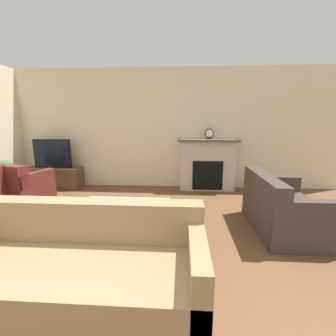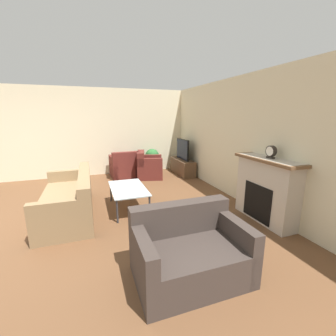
# 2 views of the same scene
# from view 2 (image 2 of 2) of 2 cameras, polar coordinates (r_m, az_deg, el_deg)

# --- Properties ---
(ground_plane) EXTENTS (20.00, 20.00, 0.00)m
(ground_plane) POSITION_cam_2_polar(r_m,az_deg,el_deg) (5.00, -33.83, -11.23)
(ground_plane) COLOR brown
(wall_back) EXTENTS (8.93, 0.06, 2.70)m
(wall_back) POSITION_cam_2_polar(r_m,az_deg,el_deg) (5.46, 15.74, 7.21)
(wall_back) COLOR beige
(wall_back) RESTS_ON ground_plane
(wall_left) EXTENTS (0.06, 7.42, 2.70)m
(wall_left) POSITION_cam_2_polar(r_m,az_deg,el_deg) (7.50, -12.84, 8.91)
(wall_left) COLOR beige
(wall_left) RESTS_ON ground_plane
(fireplace) EXTENTS (1.32, 0.41, 1.16)m
(fireplace) POSITION_cam_2_polar(r_m,az_deg,el_deg) (4.39, 23.64, -4.79)
(fireplace) COLOR #BCB2A3
(fireplace) RESTS_ON ground_plane
(tv_stand) EXTENTS (1.22, 0.41, 0.49)m
(tv_stand) POSITION_cam_2_polar(r_m,az_deg,el_deg) (7.31, 3.68, 0.33)
(tv_stand) COLOR brown
(tv_stand) RESTS_ON ground_plane
(tv) EXTENTS (0.86, 0.06, 0.65)m
(tv) POSITION_cam_2_polar(r_m,az_deg,el_deg) (7.20, 3.73, 4.75)
(tv) COLOR black
(tv) RESTS_ON tv_stand
(couch_sectional) EXTENTS (2.12, 0.89, 0.82)m
(couch_sectional) POSITION_cam_2_polar(r_m,az_deg,el_deg) (4.73, -23.60, -7.57)
(couch_sectional) COLOR #8C704C
(couch_sectional) RESTS_ON ground_plane
(couch_loveseat) EXTENTS (0.87, 1.29, 0.82)m
(couch_loveseat) POSITION_cam_2_polar(r_m,az_deg,el_deg) (2.85, 5.45, -20.72)
(couch_loveseat) COLOR #3D332D
(couch_loveseat) RESTS_ON ground_plane
(armchair_by_window) EXTENTS (0.83, 0.84, 0.82)m
(armchair_by_window) POSITION_cam_2_polar(r_m,az_deg,el_deg) (7.08, -11.04, 0.16)
(armchair_by_window) COLOR #5B231E
(armchair_by_window) RESTS_ON ground_plane
(armchair_accent) EXTENTS (0.91, 0.91, 0.82)m
(armchair_accent) POSITION_cam_2_polar(r_m,az_deg,el_deg) (6.89, -4.94, 0.02)
(armchair_accent) COLOR #5B231E
(armchair_accent) RESTS_ON ground_plane
(coffee_table) EXTENTS (1.20, 0.67, 0.45)m
(coffee_table) POSITION_cam_2_polar(r_m,az_deg,el_deg) (4.63, -10.10, -5.39)
(coffee_table) COLOR #333338
(coffee_table) RESTS_ON ground_plane
(potted_plant) EXTENTS (0.45, 0.45, 0.81)m
(potted_plant) POSITION_cam_2_polar(r_m,az_deg,el_deg) (7.40, -4.04, 2.58)
(potted_plant) COLOR beige
(potted_plant) RESTS_ON ground_plane
(mantel_clock) EXTENTS (0.19, 0.07, 0.22)m
(mantel_clock) POSITION_cam_2_polar(r_m,az_deg,el_deg) (4.23, 24.70, 3.78)
(mantel_clock) COLOR #28231E
(mantel_clock) RESTS_ON fireplace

